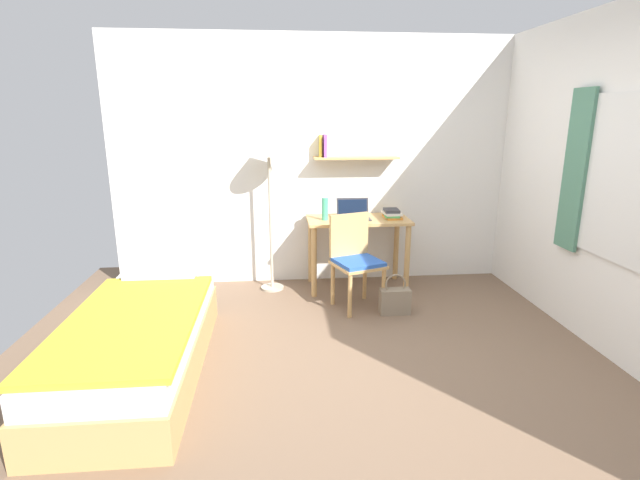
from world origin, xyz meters
The scene contains 11 objects.
ground_plane centered at (0.00, 0.00, 0.00)m, with size 5.28×5.28×0.00m, color brown.
wall_back centered at (0.00, 2.02, 1.30)m, with size 4.40×0.27×2.60m.
wall_right centered at (2.02, 0.02, 1.30)m, with size 0.10×4.40×2.60m.
bed centered at (-1.48, 0.12, 0.24)m, with size 0.85×1.98×0.54m.
desk centered at (0.35, 1.70, 0.61)m, with size 1.05×0.55×0.76m.
desk_chair centered at (0.24, 1.20, 0.49)m, with size 0.54×0.54×0.89m.
standing_lamp centered at (-0.55, 1.73, 1.41)m, with size 0.36×0.36×1.62m.
laptop centered at (0.30, 1.70, 0.81)m, with size 0.34×0.21×0.21m.
water_bottle centered at (0.00, 1.65, 0.87)m, with size 0.06×0.06×0.23m, color #42A87F.
book_stack centered at (0.70, 1.68, 0.80)m, with size 0.19×0.25×0.10m.
handbag centered at (0.59, 0.98, 0.13)m, with size 0.28×0.13×0.39m.
Camera 1 is at (-0.48, -3.04, 1.79)m, focal length 26.54 mm.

